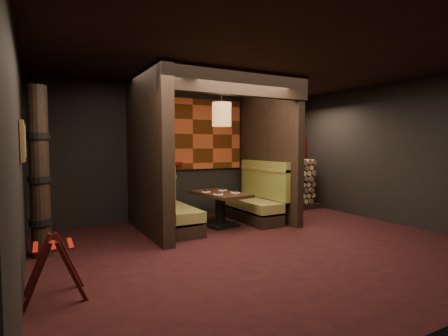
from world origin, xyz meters
TOP-DOWN VIEW (x-y plane):
  - floor at (0.00, 0.00)m, footprint 6.50×5.50m
  - ceiling at (0.00, 0.00)m, footprint 6.50×5.50m
  - wall_back at (0.00, 2.76)m, footprint 6.50×0.02m
  - wall_left at (-3.26, 0.00)m, footprint 0.02×5.50m
  - wall_right at (3.26, 0.00)m, footprint 0.02×5.50m
  - partition_left at (-1.35, 1.65)m, footprint 0.20×2.20m
  - partition_right at (1.30, 1.70)m, footprint 0.15×2.10m
  - header_beam at (-0.02, 0.70)m, footprint 2.85×0.18m
  - tapa_back_panel at (-0.02, 2.71)m, footprint 2.40×0.06m
  - tapa_side_panel at (-1.23, 1.82)m, footprint 0.04×1.85m
  - lacquer_shelf at (-0.60, 2.65)m, footprint 0.60×0.12m
  - booth_bench_left at (-0.96, 1.65)m, footprint 0.68×1.60m
  - booth_bench_right at (0.93, 1.65)m, footprint 0.68×1.60m
  - dining_table at (0.05, 1.53)m, footprint 0.82×1.32m
  - place_settings at (0.05, 1.53)m, footprint 0.62×0.65m
  - pendant_lamp at (0.05, 1.48)m, footprint 0.36×0.36m
  - framed_picture at (-3.22, 0.10)m, footprint 0.05×0.36m
  - luggage_rack at (-2.97, -0.49)m, footprint 0.64×0.45m
  - totem_column at (-3.05, 1.10)m, footprint 0.31×0.31m
  - firewood_stack at (2.29, 2.35)m, footprint 1.73×0.70m
  - mosaic_header at (2.29, 2.68)m, footprint 1.83×0.10m
  - bay_front_post at (1.39, 1.96)m, footprint 0.08×0.08m

SIDE VIEW (x-z plane):
  - floor at x=0.00m, z-range -0.02..0.00m
  - luggage_rack at x=-2.97m, z-range 0.00..0.68m
  - booth_bench_left at x=-0.96m, z-range -0.17..0.97m
  - booth_bench_right at x=0.93m, z-range -0.17..0.97m
  - dining_table at x=0.05m, z-range 0.10..0.76m
  - firewood_stack at x=2.29m, z-range 0.00..1.22m
  - place_settings at x=0.05m, z-range 0.66..0.69m
  - lacquer_shelf at x=-0.60m, z-range 1.15..1.21m
  - totem_column at x=-3.05m, z-range -0.01..2.39m
  - wall_back at x=0.00m, z-range 0.00..2.85m
  - wall_left at x=-3.26m, z-range 0.00..2.85m
  - wall_right at x=3.26m, z-range 0.00..2.85m
  - partition_left at x=-1.35m, z-range 0.00..2.85m
  - partition_right at x=1.30m, z-range 0.00..2.85m
  - bay_front_post at x=1.39m, z-range 0.00..2.85m
  - mosaic_header at x=2.29m, z-range 1.22..1.78m
  - framed_picture at x=-3.22m, z-range 1.39..1.85m
  - tapa_back_panel at x=-0.02m, z-range 1.04..2.60m
  - tapa_side_panel at x=-1.23m, z-range 1.12..2.58m
  - pendant_lamp at x=0.05m, z-range 1.70..2.62m
  - header_beam at x=-0.02m, z-range 2.41..2.85m
  - ceiling at x=0.00m, z-range 2.85..2.87m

